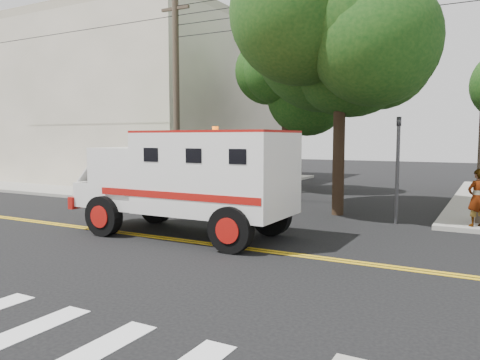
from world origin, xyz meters
The scene contains 11 objects.
ground centered at (0.00, 0.00, 0.00)m, with size 100.00×100.00×0.00m, color black.
sidewalk_nw centered at (-13.50, 13.50, 0.07)m, with size 17.00×17.00×0.15m, color gray.
building_left centered at (-15.50, 15.00, 5.15)m, with size 16.00×14.00×10.00m, color #AFA88F.
utility_pole_left centered at (-5.60, 6.00, 4.50)m, with size 0.28×0.28×9.00m, color #382D23.
tree_main centered at (1.94, 6.21, 7.20)m, with size 6.08×5.70×9.85m.
tree_left centered at (-2.68, 11.79, 5.73)m, with size 4.48×4.20×7.70m.
traffic_signal centered at (3.80, 5.60, 2.23)m, with size 0.15×0.18×3.60m.
accessibility_sign centered at (-6.20, 6.17, 1.37)m, with size 0.45×0.10×2.02m.
palm_planter centered at (-7.44, 6.62, 1.65)m, with size 3.52×2.63×2.36m.
armored_truck centered at (-1.18, 0.63, 1.77)m, with size 6.82×2.78×3.10m.
pedestrian_a centered at (6.22, 5.50, 1.05)m, with size 0.66×0.43×1.80m, color gray.
Camera 1 is at (6.68, -10.65, 2.90)m, focal length 35.00 mm.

